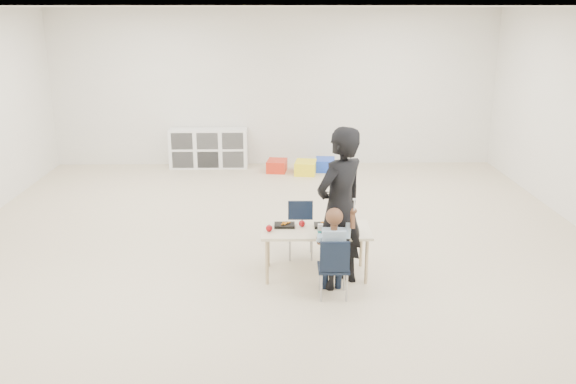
{
  "coord_description": "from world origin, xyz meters",
  "views": [
    {
      "loc": [
        -0.02,
        -6.55,
        2.79
      ],
      "look_at": [
        0.13,
        -0.15,
        0.85
      ],
      "focal_mm": 38.0,
      "sensor_mm": 36.0,
      "label": 1
    }
  ],
  "objects_px": {
    "table": "(316,252)",
    "adult": "(340,208)",
    "chair_near": "(333,267)",
    "cubby_shelf": "(209,148)",
    "child": "(334,250)"
  },
  "relations": [
    {
      "from": "child",
      "to": "cubby_shelf",
      "type": "distance_m",
      "value": 5.55
    },
    {
      "from": "table",
      "to": "adult",
      "type": "height_order",
      "value": "adult"
    },
    {
      "from": "table",
      "to": "chair_near",
      "type": "bearing_deg",
      "value": -73.61
    },
    {
      "from": "table",
      "to": "cubby_shelf",
      "type": "xyz_separation_m",
      "value": [
        -1.63,
        4.74,
        0.08
      ]
    },
    {
      "from": "child",
      "to": "table",
      "type": "bearing_deg",
      "value": 106.39
    },
    {
      "from": "table",
      "to": "child",
      "type": "relative_size",
      "value": 1.16
    },
    {
      "from": "table",
      "to": "chair_near",
      "type": "height_order",
      "value": "chair_near"
    },
    {
      "from": "chair_near",
      "to": "cubby_shelf",
      "type": "xyz_separation_m",
      "value": [
        -1.77,
        5.25,
        0.03
      ]
    },
    {
      "from": "cubby_shelf",
      "to": "table",
      "type": "bearing_deg",
      "value": -71.07
    },
    {
      "from": "child",
      "to": "cubby_shelf",
      "type": "xyz_separation_m",
      "value": [
        -1.77,
        5.25,
        -0.15
      ]
    },
    {
      "from": "child",
      "to": "adult",
      "type": "relative_size",
      "value": 0.6
    },
    {
      "from": "adult",
      "to": "chair_near",
      "type": "bearing_deg",
      "value": 32.17
    },
    {
      "from": "adult",
      "to": "table",
      "type": "bearing_deg",
      "value": -89.77
    },
    {
      "from": "table",
      "to": "cubby_shelf",
      "type": "bearing_deg",
      "value": 109.93
    },
    {
      "from": "child",
      "to": "cubby_shelf",
      "type": "height_order",
      "value": "child"
    }
  ]
}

